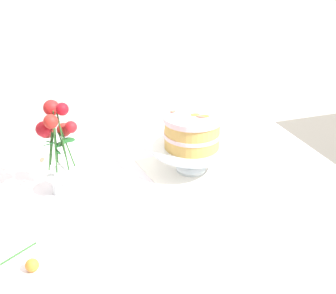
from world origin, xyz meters
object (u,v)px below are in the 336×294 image
at_px(dining_table, 154,207).
at_px(layer_cake, 192,131).
at_px(flower_vase, 58,152).
at_px(fallen_rose, 31,265).
at_px(cake_stand, 192,151).

bearing_deg(dining_table, layer_cake, 17.98).
relative_size(flower_vase, fallen_rose, 2.46).
xyz_separation_m(cake_stand, fallen_rose, (-0.60, -0.37, -0.07)).
bearing_deg(cake_stand, dining_table, -162.02).
relative_size(cake_stand, fallen_rose, 2.16).
relative_size(cake_stand, flower_vase, 0.88).
height_order(cake_stand, fallen_rose, cake_stand).
bearing_deg(fallen_rose, dining_table, 35.86).
distance_m(flower_vase, fallen_rose, 0.41).
distance_m(dining_table, layer_cake, 0.30).
relative_size(dining_table, cake_stand, 4.83).
relative_size(layer_cake, flower_vase, 0.63).
bearing_deg(fallen_rose, flower_vase, 71.21).
relative_size(layer_cake, fallen_rose, 1.55).
relative_size(dining_table, fallen_rose, 10.41).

